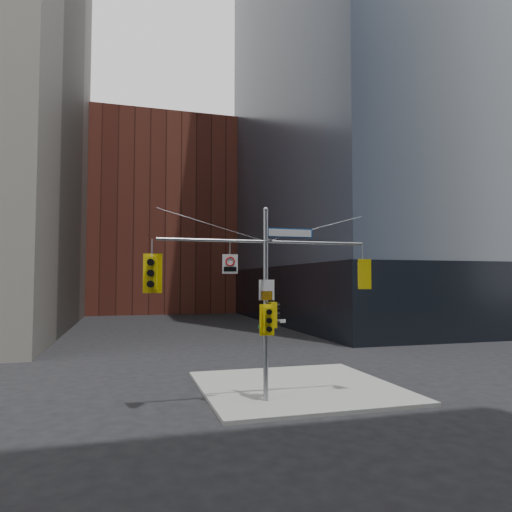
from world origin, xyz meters
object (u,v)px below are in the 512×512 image
signal_assembly (266,284)px  traffic_light_west_arm (152,273)px  traffic_light_pole_front (268,320)px  regulatory_sign_arm (230,263)px  traffic_light_pole_side (274,315)px  traffic_light_east_arm (363,274)px  street_sign_blade (290,233)px

signal_assembly → traffic_light_west_arm: (-4.14, 0.01, 0.38)m
traffic_light_pole_front → regulatory_sign_arm: regulatory_sign_arm is taller
traffic_light_west_arm → traffic_light_pole_side: bearing=12.3°
traffic_light_east_arm → traffic_light_pole_front: (-4.02, -0.27, -1.69)m
regulatory_sign_arm → traffic_light_pole_front: bearing=-4.3°
traffic_light_pole_side → traffic_light_pole_front: (-0.32, -0.28, -0.16)m
traffic_light_west_arm → traffic_light_pole_front: traffic_light_west_arm is taller
street_sign_blade → traffic_light_pole_side: bearing=179.6°
regulatory_sign_arm → traffic_light_west_arm: bearing=-174.7°
traffic_light_pole_front → traffic_light_west_arm: bearing=179.3°
traffic_light_west_arm → traffic_light_east_arm: 8.16m
street_sign_blade → traffic_light_west_arm: bearing=-179.9°
regulatory_sign_arm → traffic_light_pole_side: bearing=7.1°
regulatory_sign_arm → traffic_light_east_arm: bearing=6.2°
signal_assembly → traffic_light_pole_side: signal_assembly is taller
traffic_light_east_arm → regulatory_sign_arm: bearing=-0.3°
traffic_light_pole_front → traffic_light_pole_side: bearing=44.1°
signal_assembly → traffic_light_pole_front: signal_assembly is taller
traffic_light_east_arm → traffic_light_west_arm: bearing=-0.6°
traffic_light_west_arm → traffic_light_pole_side: (4.46, -0.00, -1.53)m
traffic_light_pole_side → regulatory_sign_arm: size_ratio=1.36×
traffic_light_pole_side → street_sign_blade: bearing=-95.2°
traffic_light_east_arm → traffic_light_pole_side: 4.01m
traffic_light_west_arm → signal_assembly: bearing=12.2°
traffic_light_pole_front → traffic_light_east_arm: bearing=7.0°
traffic_light_pole_side → regulatory_sign_arm: 2.54m
signal_assembly → regulatory_sign_arm: (-1.36, -0.02, 0.76)m
signal_assembly → traffic_light_east_arm: 4.04m
traffic_light_west_arm → regulatory_sign_arm: regulatory_sign_arm is taller
traffic_light_west_arm → street_sign_blade: street_sign_blade is taller
street_sign_blade → traffic_light_pole_front: bearing=-164.1°
regulatory_sign_arm → signal_assembly: bearing=6.9°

